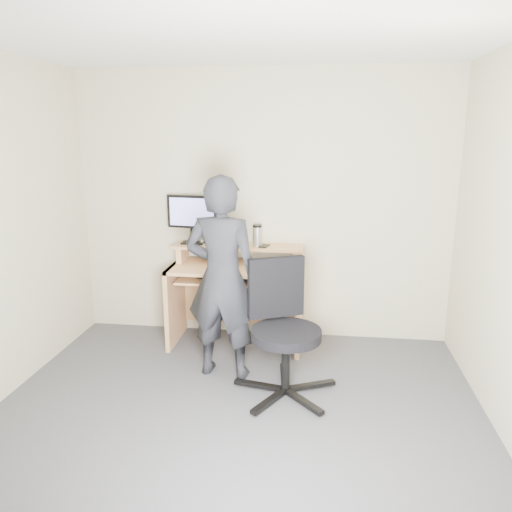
% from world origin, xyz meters
% --- Properties ---
extents(ground, '(3.50, 3.50, 0.00)m').
position_xyz_m(ground, '(0.00, 0.00, 0.00)').
color(ground, '#4A4A4E').
rests_on(ground, ground).
extents(back_wall, '(3.50, 0.02, 2.50)m').
position_xyz_m(back_wall, '(0.00, 1.75, 1.25)').
color(back_wall, '#BFB798').
rests_on(back_wall, ground).
extents(ceiling, '(3.50, 3.50, 0.02)m').
position_xyz_m(ceiling, '(0.00, 0.00, 2.50)').
color(ceiling, white).
rests_on(ceiling, back_wall).
extents(desk, '(1.20, 0.60, 0.91)m').
position_xyz_m(desk, '(-0.20, 1.53, 0.55)').
color(desk, tan).
rests_on(desk, ground).
extents(monitor, '(0.48, 0.13, 0.45)m').
position_xyz_m(monitor, '(-0.64, 1.62, 1.18)').
color(monitor, black).
rests_on(monitor, desk).
extents(external_drive, '(0.09, 0.14, 0.20)m').
position_xyz_m(external_drive, '(-0.28, 1.64, 1.01)').
color(external_drive, black).
rests_on(external_drive, desk).
extents(travel_mug, '(0.08, 0.08, 0.18)m').
position_xyz_m(travel_mug, '(-0.02, 1.57, 1.00)').
color(travel_mug, '#B8B8BC').
rests_on(travel_mug, desk).
extents(smartphone, '(0.10, 0.14, 0.01)m').
position_xyz_m(smartphone, '(0.04, 1.58, 0.92)').
color(smartphone, black).
rests_on(smartphone, desk).
extents(charger, '(0.05, 0.04, 0.03)m').
position_xyz_m(charger, '(-0.37, 1.52, 0.93)').
color(charger, black).
rests_on(charger, desk).
extents(headphones, '(0.20, 0.20, 0.06)m').
position_xyz_m(headphones, '(-0.49, 1.64, 0.92)').
color(headphones, silver).
rests_on(headphones, desk).
extents(keyboard, '(0.49, 0.31, 0.03)m').
position_xyz_m(keyboard, '(-0.30, 1.36, 0.67)').
color(keyboard, black).
rests_on(keyboard, desk).
extents(mouse, '(0.10, 0.07, 0.04)m').
position_xyz_m(mouse, '(0.22, 1.35, 0.77)').
color(mouse, black).
rests_on(mouse, desk).
extents(office_chair, '(0.78, 0.77, 0.99)m').
position_xyz_m(office_chair, '(0.29, 0.62, 0.54)').
color(office_chair, black).
rests_on(office_chair, ground).
extents(person, '(0.63, 0.45, 1.63)m').
position_xyz_m(person, '(-0.21, 0.84, 0.81)').
color(person, black).
rests_on(person, ground).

